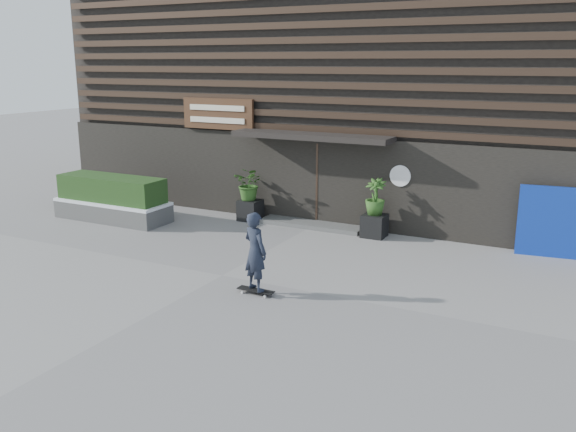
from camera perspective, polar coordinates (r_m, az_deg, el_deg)
The scene contains 12 objects.
ground at distance 13.40m, azimuth -6.15°, elevation -5.52°, with size 80.00×80.00×0.00m, color gray.
entrance_step at distance 17.23m, azimuth 2.27°, elevation -0.77°, with size 3.00×0.80×0.12m, color #4D4D4A.
planter_pot_left at distance 17.86m, azimuth -3.53°, elevation 0.55°, with size 0.60×0.60×0.60m, color black.
bamboo_left at distance 17.69m, azimuth -3.57°, elevation 3.01°, with size 0.86×0.75×0.96m, color #2D591E.
planter_pot_right at distance 16.30m, azimuth 8.04°, elevation -0.90°, with size 0.60×0.60×0.60m, color black.
bamboo_right at distance 16.11m, azimuth 8.13°, elevation 1.78°, with size 0.54×0.54×0.96m, color #2D591E.
raised_bed at distance 18.64m, azimuth -15.96°, elevation 0.44°, with size 3.50×1.20×0.50m, color #484845.
snow_layer at distance 18.57m, azimuth -16.02°, elevation 1.31°, with size 3.50×1.20×0.08m, color white.
hedge at distance 18.49m, azimuth -16.10°, elevation 2.49°, with size 3.30×1.00×0.70m, color #1C3A15.
blue_tarp at distance 15.64m, azimuth 23.84°, elevation -0.57°, with size 1.80×0.12×1.69m, color #0C299C.
building at distance 21.63m, azimuth 8.55°, elevation 12.67°, with size 18.00×11.00×8.00m.
skateboarder at distance 12.03m, azimuth -3.06°, elevation -3.36°, with size 0.78×0.57×1.68m.
Camera 1 is at (7.02, -10.49, 4.50)m, focal length 38.22 mm.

